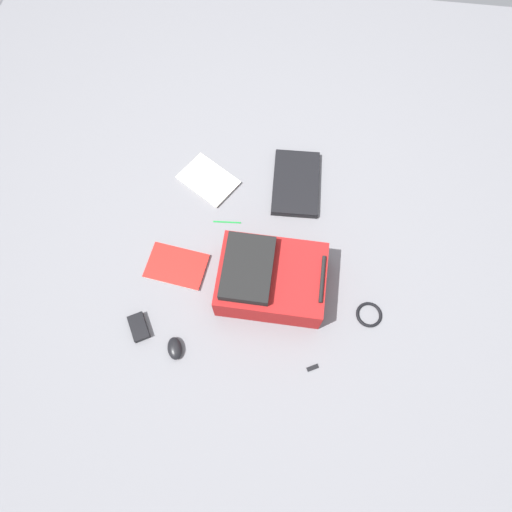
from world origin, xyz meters
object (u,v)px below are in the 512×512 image
Objects in this scene: book_red at (208,180)px; cable_coil at (369,315)px; laptop at (296,183)px; computer_mouse at (175,348)px; backpack at (269,279)px; power_brick at (139,327)px; book_manual at (177,266)px; pen_black at (227,222)px; usb_stick at (313,368)px.

cable_coil is at bearing 53.92° from book_red.
computer_mouse reaches higher than laptop.
backpack is 0.59m from power_brick.
book_red is 0.99m from cable_coil.
book_manual reaches higher than cable_coil.
computer_mouse reaches higher than book_red.
book_manual is at bearing -97.75° from cable_coil.
pen_black is at bearing -51.07° from laptop.
pen_black is (-0.29, -0.23, -0.09)m from backpack.
backpack is 1.23× the size of laptop.
computer_mouse is at bearing 10.16° from book_manual.
computer_mouse is 0.18m from power_brick.
laptop is (-0.53, 0.07, -0.07)m from backpack.
backpack is at bearing 85.01° from book_manual.
power_brick is (-0.07, -0.17, -0.00)m from computer_mouse.
book_red is 0.25m from pen_black.
backpack reaches higher than book_red.
power_brick is 0.75m from usb_stick.
backpack reaches higher than book_manual.
book_manual is 2.50× the size of cable_coil.
laptop is 3.19× the size of power_brick.
power_brick is at bearing -42.22° from computer_mouse.
book_red is at bearing 167.19° from power_brick.
pen_black and usb_stick have the same top height.
power_brick is at bearing -79.61° from cable_coil.
cable_coil is 0.34m from usb_stick.
book_manual is 0.74m from usb_stick.
usb_stick is at bearing 34.48° from book_red.
backpack is 0.49m from computer_mouse.
power_brick reaches higher than book_manual.
laptop reaches higher than power_brick.
book_red is at bearing -144.74° from backpack.
book_red is (0.03, -0.43, -0.01)m from laptop.
pen_black is (0.21, 0.12, -0.00)m from book_red.
usb_stick is (0.25, -0.22, -0.00)m from cable_coil.
power_brick is at bearing -37.10° from laptop.
pen_black is at bearing -141.41° from backpack.
cable_coil is (0.12, 0.87, -0.00)m from book_manual.
cable_coil is at bearing 61.29° from pen_black.
power_brick is at bearing -63.80° from backpack.
book_manual is (-0.04, -0.42, -0.08)m from backpack.
power_brick is (0.79, -0.60, -0.00)m from laptop.
cable_coil reaches higher than pen_black.
book_manual is 0.37m from computer_mouse.
laptop is at bearing 94.37° from book_red.
backpack is at bearing -7.76° from laptop.
cable_coil is 0.77m from pen_black.
pen_black is (-0.62, 0.13, -0.02)m from computer_mouse.
computer_mouse is (0.86, -0.43, 0.00)m from laptop.
backpack reaches higher than laptop.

